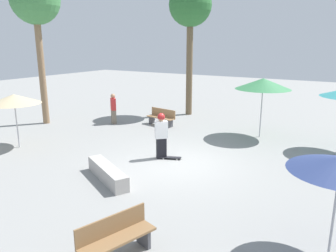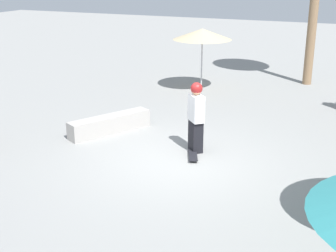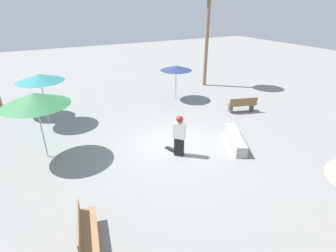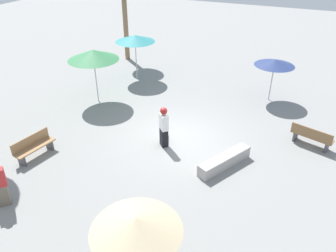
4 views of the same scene
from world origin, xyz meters
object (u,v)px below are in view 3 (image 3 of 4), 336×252
concrete_ledge (235,139)px  skateboard (173,150)px  shade_umbrella_navy (176,68)px  shade_umbrella_green (35,99)px  skater_main (179,134)px  bench_near (86,231)px  shade_umbrella_teal (40,78)px  bench_far (242,105)px

concrete_ledge → skateboard: bearing=165.1°
concrete_ledge → shade_umbrella_navy: size_ratio=1.08×
shade_umbrella_navy → shade_umbrella_green: bearing=-155.3°
skater_main → concrete_ledge: skater_main is taller
concrete_ledge → shade_umbrella_green: (-7.26, 2.67, 2.18)m
bench_near → shade_umbrella_green: 5.35m
shade_umbrella_navy → shade_umbrella_green: size_ratio=0.79×
concrete_ledge → shade_umbrella_teal: shade_umbrella_teal is taller
shade_umbrella_green → skateboard: bearing=-23.1°
skateboard → bench_far: size_ratio=0.49×
concrete_ledge → bench_far: (2.78, 2.68, 0.19)m
bench_far → shade_umbrella_teal: size_ratio=0.66×
bench_far → shade_umbrella_green: shade_umbrella_green is taller
skateboard → shade_umbrella_navy: shade_umbrella_navy is taller
skateboard → concrete_ledge: concrete_ledge is taller
bench_near → shade_umbrella_teal: 8.57m
skater_main → shade_umbrella_navy: size_ratio=0.81×
bench_near → shade_umbrella_navy: size_ratio=0.78×
bench_near → shade_umbrella_navy: bearing=149.2°
skateboard → bench_near: bearing=103.1°
concrete_ledge → bench_far: bearing=44.0°
bench_near → shade_umbrella_teal: shade_umbrella_teal is taller
bench_near → shade_umbrella_navy: 11.40m
bench_far → shade_umbrella_teal: 10.42m
concrete_ledge → shade_umbrella_green: size_ratio=0.86×
concrete_ledge → shade_umbrella_navy: shade_umbrella_navy is taller
bench_far → shade_umbrella_teal: shade_umbrella_teal is taller
shade_umbrella_navy → shade_umbrella_teal: shade_umbrella_teal is taller
skateboard → bench_far: bearing=-92.8°
skateboard → shade_umbrella_green: (-4.62, 1.97, 2.35)m
shade_umbrella_navy → shade_umbrella_green: (-7.86, -3.62, 0.45)m
skateboard → shade_umbrella_green: size_ratio=0.31×
bench_far → shade_umbrella_navy: 4.49m
skater_main → shade_umbrella_navy: bearing=-71.5°
bench_far → concrete_ledge: bearing=-118.9°
bench_near → skateboard: bearing=135.7°
bench_far → skater_main: bearing=-139.5°
shade_umbrella_navy → concrete_ledge: bearing=-95.5°
skateboard → bench_far: 5.78m
bench_far → shade_umbrella_green: bearing=-162.9°
shade_umbrella_navy → bench_near: bearing=-130.7°
shade_umbrella_green → skater_main: bearing=-26.3°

